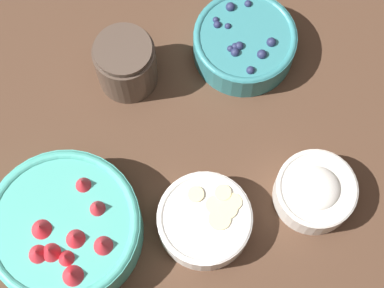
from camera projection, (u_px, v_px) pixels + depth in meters
The scene contains 6 objects.
ground_plane at pixel (181, 178), 1.00m from camera, with size 4.00×4.00×0.00m, color #4C3323.
bowl_strawberries at pixel (65, 228), 0.93m from camera, with size 0.22×0.22×0.09m.
bowl_blueberries at pixel (244, 42), 1.04m from camera, with size 0.17×0.17×0.06m.
bowl_bananas at pixel (205, 220), 0.95m from camera, with size 0.14×0.14×0.05m.
bowl_cream at pixel (315, 191), 0.96m from camera, with size 0.12×0.12×0.06m.
jar_chocolate at pixel (126, 64), 1.01m from camera, with size 0.10×0.10×0.10m.
Camera 1 is at (0.26, -0.13, 0.96)m, focal length 60.00 mm.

